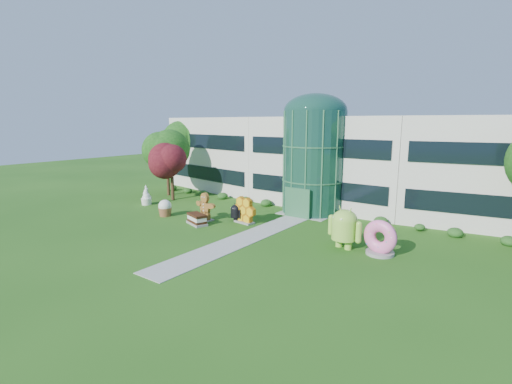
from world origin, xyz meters
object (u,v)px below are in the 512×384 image
Objects in this scene: android_black at (236,211)px; gingerbread at (205,206)px; android_green at (344,226)px; donut at (381,237)px.

android_black is 0.65× the size of gingerbread.
android_black is at bearing 38.42° from gingerbread.
android_black is (-10.69, 1.02, -0.74)m from android_green.
gingerbread reaches higher than donut.
android_black is 0.74× the size of donut.
donut is 0.87× the size of gingerbread.
android_black is 13.24m from donut.
android_green reaches higher than donut.
donut is 15.66m from gingerbread.
android_black is at bearing -170.99° from android_green.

